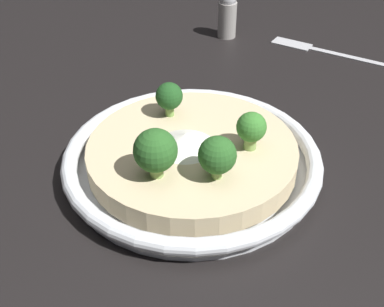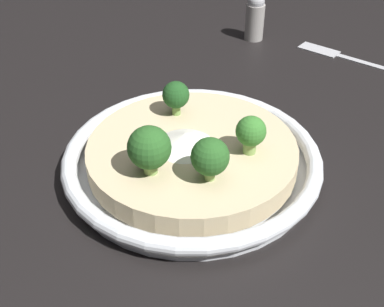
% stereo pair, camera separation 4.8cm
% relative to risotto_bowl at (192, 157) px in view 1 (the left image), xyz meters
% --- Properties ---
extents(ground_plane, '(6.00, 6.00, 0.00)m').
position_rel_risotto_bowl_xyz_m(ground_plane, '(0.00, 0.00, -0.02)').
color(ground_plane, black).
extents(risotto_bowl, '(0.26, 0.26, 0.03)m').
position_rel_risotto_bowl_xyz_m(risotto_bowl, '(0.00, 0.00, 0.00)').
color(risotto_bowl, silver).
rests_on(risotto_bowl, ground_plane).
extents(cheese_sprinkle, '(0.06, 0.06, 0.01)m').
position_rel_risotto_bowl_xyz_m(cheese_sprinkle, '(0.00, 0.01, 0.02)').
color(cheese_sprinkle, white).
rests_on(cheese_sprinkle, risotto_bowl).
extents(broccoli_left, '(0.03, 0.03, 0.04)m').
position_rel_risotto_bowl_xyz_m(broccoli_left, '(-0.06, -0.00, 0.04)').
color(broccoli_left, '#84A856').
rests_on(broccoli_left, risotto_bowl).
extents(broccoli_back_left, '(0.04, 0.04, 0.05)m').
position_rel_risotto_bowl_xyz_m(broccoli_back_left, '(-0.03, 0.05, 0.04)').
color(broccoli_back_left, '#84A856').
rests_on(broccoli_back_left, risotto_bowl).
extents(broccoli_front, '(0.03, 0.03, 0.04)m').
position_rel_risotto_bowl_xyz_m(broccoli_front, '(-0.03, -0.05, 0.04)').
color(broccoli_front, '#84A856').
rests_on(broccoli_front, risotto_bowl).
extents(broccoli_right, '(0.03, 0.03, 0.04)m').
position_rel_risotto_bowl_xyz_m(broccoli_right, '(0.06, 0.00, 0.04)').
color(broccoli_right, '#759E4C').
rests_on(broccoli_right, risotto_bowl).
extents(fork_utensil, '(0.17, 0.13, 0.00)m').
position_rel_risotto_bowl_xyz_m(fork_utensil, '(0.19, -0.29, -0.01)').
color(fork_utensil, '#B7B7BC').
rests_on(fork_utensil, ground_plane).
extents(pepper_shaker, '(0.03, 0.03, 0.07)m').
position_rel_risotto_bowl_xyz_m(pepper_shaker, '(0.29, -0.19, 0.02)').
color(pepper_shaker, '#9E9993').
rests_on(pepper_shaker, ground_plane).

